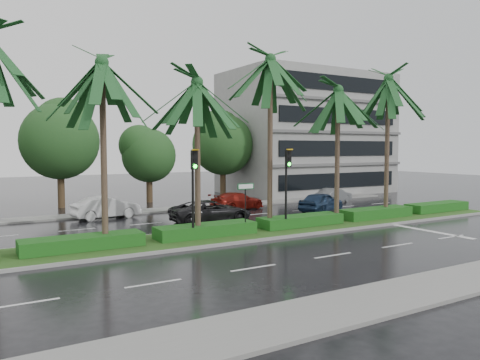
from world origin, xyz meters
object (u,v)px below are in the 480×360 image
car_darkgrey (211,211)px  street_sign (246,196)px  signal_median_left (194,181)px  car_red (237,201)px  car_grey (334,195)px  car_white (106,208)px  car_blue (321,202)px

car_darkgrey → street_sign: bearing=176.9°
signal_median_left → car_red: (8.00, 9.52, -2.36)m
signal_median_left → car_grey: bearing=27.9°
signal_median_left → car_darkgrey: size_ratio=0.87×
car_darkgrey → car_grey: (13.50, 3.99, -0.08)m
car_white → street_sign: bearing=-162.7°
street_sign → car_blue: street_sign is taller
signal_median_left → car_darkgrey: signal_median_left is taller
car_red → car_blue: (4.50, -4.16, 0.07)m
signal_median_left → car_grey: size_ratio=1.17×
car_darkgrey → car_white: bearing=47.5°
car_red → street_sign: bearing=140.4°
signal_median_left → car_white: 10.44m
street_sign → car_darkgrey: size_ratio=0.52×
car_white → car_darkgrey: size_ratio=0.86×
car_grey → car_blue: bearing=113.1°
car_white → car_red: size_ratio=0.98×
car_white → car_blue: (14.00, -4.71, -0.00)m
signal_median_left → car_red: size_ratio=1.00×
signal_median_left → street_sign: signal_median_left is taller
car_darkgrey → car_red: bearing=-42.3°
car_darkgrey → car_blue: bearing=-85.1°
car_white → car_darkgrey: car_white is taller
car_blue → car_darkgrey: bearing=72.2°
car_darkgrey → car_blue: car_blue is taller
street_sign → car_white: (-4.50, 9.90, -1.42)m
street_sign → car_darkgrey: 5.08m
signal_median_left → car_white: bearing=98.5°
street_sign → car_darkgrey: bearing=84.1°
signal_median_left → car_red: signal_median_left is taller
car_white → car_grey: bearing=-100.4°
car_red → car_grey: car_red is taller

